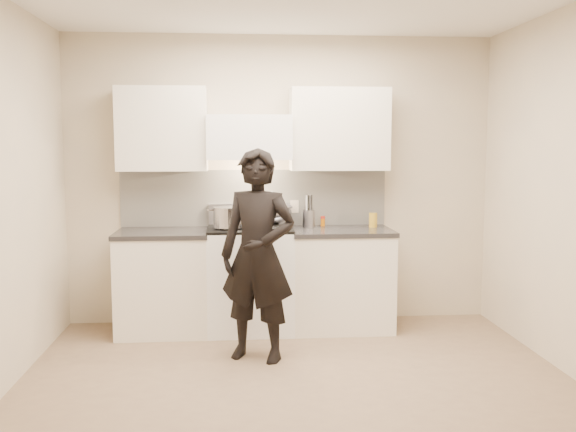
% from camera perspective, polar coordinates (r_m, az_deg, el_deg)
% --- Properties ---
extents(ground_plane, '(4.00, 4.00, 0.00)m').
position_cam_1_polar(ground_plane, '(4.65, 0.91, -14.90)').
color(ground_plane, '#846D51').
extents(room_shell, '(4.04, 3.54, 2.70)m').
position_cam_1_polar(room_shell, '(4.70, -0.19, 5.28)').
color(room_shell, beige).
rests_on(room_shell, ground).
extents(stove, '(0.76, 0.65, 0.96)m').
position_cam_1_polar(stove, '(5.87, -3.37, -5.56)').
color(stove, white).
rests_on(stove, ground).
extents(counter_right, '(0.92, 0.67, 0.92)m').
position_cam_1_polar(counter_right, '(5.95, 4.69, -5.54)').
color(counter_right, white).
rests_on(counter_right, ground).
extents(counter_left, '(0.82, 0.67, 0.92)m').
position_cam_1_polar(counter_left, '(5.91, -10.99, -5.72)').
color(counter_left, white).
rests_on(counter_left, ground).
extents(wok, '(0.40, 0.49, 0.32)m').
position_cam_1_polar(wok, '(5.93, -1.51, 0.36)').
color(wok, '#A8A8B5').
rests_on(wok, stove).
extents(stock_pot, '(0.38, 0.31, 0.18)m').
position_cam_1_polar(stock_pot, '(5.68, -5.31, -0.10)').
color(stock_pot, '#A8A8B5').
rests_on(stock_pot, stove).
extents(utensil_crock, '(0.11, 0.11, 0.30)m').
position_cam_1_polar(utensil_crock, '(5.98, 1.85, -0.10)').
color(utensil_crock, '#8D8E9E').
rests_on(utensil_crock, counter_right).
extents(spice_jar, '(0.04, 0.04, 0.09)m').
position_cam_1_polar(spice_jar, '(6.06, 3.11, -0.44)').
color(spice_jar, orange).
rests_on(spice_jar, counter_right).
extents(oil_glass, '(0.08, 0.08, 0.13)m').
position_cam_1_polar(oil_glass, '(6.02, 7.57, -0.36)').
color(oil_glass, gold).
rests_on(oil_glass, counter_right).
extents(person, '(0.71, 0.60, 1.66)m').
position_cam_1_polar(person, '(5.00, -2.71, -3.50)').
color(person, black).
rests_on(person, ground).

